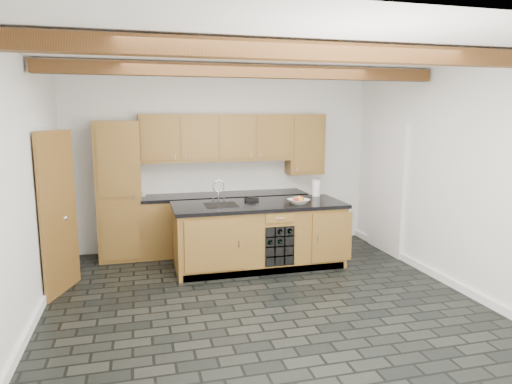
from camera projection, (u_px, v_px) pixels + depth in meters
ground at (262, 302)px, 5.39m from camera, size 5.00×5.00×0.00m
room_shell at (245, 169)px, 5.62m from camera, size 5.01×5.00×5.00m
back_cabinetry at (203, 191)px, 7.27m from camera, size 3.65×0.62×2.20m
island at (259, 235)px, 6.62m from camera, size 2.48×0.96×0.93m
faucet at (221, 202)px, 6.44m from camera, size 0.45×0.40×0.34m
kitchen_scale at (252, 199)px, 6.73m from camera, size 0.20×0.13×0.06m
fruit_bowl at (299, 202)px, 6.49m from camera, size 0.37×0.37×0.07m
fruit_cluster at (299, 199)px, 6.48m from camera, size 0.16×0.17×0.07m
paper_towel at (316, 188)px, 7.12m from camera, size 0.13×0.13×0.25m
mug at (143, 194)px, 7.09m from camera, size 0.11×0.11×0.09m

